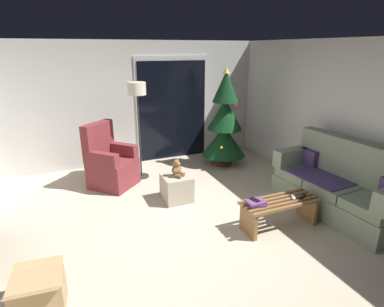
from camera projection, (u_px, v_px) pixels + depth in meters
ground_plane at (185, 233)px, 4.20m from camera, size 7.00×7.00×0.00m
wall_back at (130, 104)px, 6.46m from camera, size 5.72×0.12×2.50m
wall_right at (356, 123)px, 4.85m from camera, size 0.12×6.00×2.50m
patio_door_frame at (173, 109)px, 6.79m from camera, size 1.60×0.02×2.20m
patio_door_glass at (173, 111)px, 6.79m from camera, size 1.50×0.02×2.10m
couch at (339, 187)px, 4.63m from camera, size 0.90×1.99×1.08m
coffee_table at (279, 209)px, 4.26m from camera, size 1.10×0.40×0.40m
remote_silver at (293, 197)px, 4.28m from camera, size 0.12×0.16×0.02m
remote_black at (303, 197)px, 4.30m from camera, size 0.16×0.11×0.02m
book_stack at (256, 203)px, 4.08m from camera, size 0.25×0.22×0.06m
cell_phone at (255, 200)px, 4.09m from camera, size 0.10×0.16×0.01m
christmas_tree at (225, 124)px, 6.37m from camera, size 0.90×0.89×2.00m
armchair at (110, 164)px, 5.53m from camera, size 0.97×0.97×1.13m
floor_lamp at (137, 98)px, 5.53m from camera, size 0.32×0.32×1.78m
ottoman at (177, 188)px, 5.04m from camera, size 0.44×0.44×0.42m
teddy_bear_chestnut at (177, 169)px, 4.93m from camera, size 0.21×0.22×0.29m
cardboard_box_open_near_shelf at (38, 294)px, 2.91m from camera, size 0.49×0.54×0.39m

